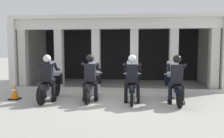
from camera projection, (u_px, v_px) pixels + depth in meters
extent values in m
plane|color=#A8A59E|center=(118.00, 86.00, 10.95)|extent=(80.00, 80.00, 0.00)
cube|color=black|center=(120.00, 53.00, 13.58)|extent=(9.45, 0.24, 3.10)
cube|color=silver|center=(115.00, 24.00, 9.97)|extent=(9.45, 0.36, 0.44)
cube|color=silver|center=(118.00, 22.00, 11.62)|extent=(9.45, 4.08, 0.16)
cube|color=silver|center=(32.00, 54.00, 12.19)|extent=(0.30, 4.08, 3.10)
cube|color=silver|center=(211.00, 54.00, 11.31)|extent=(0.30, 4.08, 3.10)
cube|color=beige|center=(24.00, 59.00, 10.50)|extent=(0.35, 0.36, 2.66)
cube|color=beige|center=(59.00, 59.00, 10.33)|extent=(0.35, 0.36, 2.66)
cube|color=beige|center=(96.00, 59.00, 10.17)|extent=(0.35, 0.36, 2.66)
cube|color=beige|center=(134.00, 59.00, 10.01)|extent=(0.35, 0.36, 2.66)
cube|color=beige|center=(173.00, 60.00, 9.85)|extent=(0.35, 0.36, 2.66)
cube|color=beige|center=(214.00, 60.00, 9.69)|extent=(0.35, 0.36, 2.66)
cube|color=#B7B5AD|center=(114.00, 90.00, 9.70)|extent=(9.05, 0.24, 0.12)
cylinder|color=black|center=(57.00, 88.00, 8.60)|extent=(0.09, 0.64, 0.64)
cylinder|color=black|center=(42.00, 95.00, 7.21)|extent=(0.09, 0.64, 0.64)
cube|color=black|center=(56.00, 82.00, 8.58)|extent=(0.14, 0.44, 0.08)
cube|color=silver|center=(49.00, 90.00, 7.85)|extent=(0.28, 0.44, 0.28)
cube|color=black|center=(50.00, 86.00, 7.89)|extent=(0.18, 1.24, 0.16)
ellipsoid|color=#1E2338|center=(52.00, 80.00, 8.09)|extent=(0.26, 0.48, 0.22)
cube|color=black|center=(48.00, 85.00, 7.70)|extent=(0.24, 0.52, 0.10)
cube|color=black|center=(42.00, 89.00, 7.25)|extent=(0.16, 0.48, 0.10)
cylinder|color=silver|center=(56.00, 82.00, 8.52)|extent=(0.05, 0.24, 0.53)
cube|color=black|center=(55.00, 78.00, 8.45)|extent=(0.52, 0.16, 0.44)
sphere|color=silver|center=(56.00, 77.00, 8.54)|extent=(0.18, 0.18, 0.18)
cube|color=silver|center=(55.00, 68.00, 8.40)|extent=(0.40, 0.14, 0.54)
cylinder|color=silver|center=(54.00, 73.00, 8.33)|extent=(0.62, 0.04, 0.04)
cylinder|color=silver|center=(49.00, 98.00, 7.50)|extent=(0.07, 0.55, 0.07)
cube|color=black|center=(47.00, 73.00, 7.65)|extent=(0.36, 0.22, 0.60)
cube|color=#591414|center=(48.00, 72.00, 7.77)|extent=(0.05, 0.02, 0.32)
sphere|color=tan|center=(47.00, 59.00, 7.63)|extent=(0.21, 0.21, 0.21)
sphere|color=silver|center=(47.00, 58.00, 7.63)|extent=(0.26, 0.26, 0.26)
cylinder|color=black|center=(52.00, 82.00, 7.68)|extent=(0.26, 0.29, 0.17)
cylinder|color=black|center=(53.00, 90.00, 7.70)|extent=(0.12, 0.12, 0.53)
cube|color=black|center=(54.00, 100.00, 7.73)|extent=(0.11, 0.26, 0.12)
cylinder|color=black|center=(44.00, 82.00, 7.71)|extent=(0.26, 0.29, 0.17)
cylinder|color=black|center=(42.00, 90.00, 7.74)|extent=(0.12, 0.12, 0.53)
cube|color=black|center=(42.00, 99.00, 7.77)|extent=(0.11, 0.26, 0.12)
cylinder|color=black|center=(56.00, 67.00, 7.84)|extent=(0.19, 0.48, 0.31)
sphere|color=black|center=(59.00, 70.00, 8.06)|extent=(0.09, 0.09, 0.09)
cylinder|color=black|center=(43.00, 67.00, 7.88)|extent=(0.19, 0.48, 0.31)
sphere|color=black|center=(45.00, 69.00, 8.10)|extent=(0.09, 0.09, 0.09)
cylinder|color=black|center=(95.00, 87.00, 8.67)|extent=(0.09, 0.64, 0.64)
cylinder|color=black|center=(87.00, 95.00, 7.28)|extent=(0.09, 0.64, 0.64)
cube|color=black|center=(95.00, 82.00, 8.65)|extent=(0.14, 0.44, 0.08)
cube|color=silver|center=(91.00, 89.00, 7.92)|extent=(0.28, 0.44, 0.28)
cube|color=black|center=(91.00, 86.00, 7.96)|extent=(0.18, 1.24, 0.16)
ellipsoid|color=#1E2338|center=(92.00, 80.00, 8.16)|extent=(0.26, 0.48, 0.22)
cube|color=black|center=(90.00, 84.00, 7.77)|extent=(0.24, 0.52, 0.10)
cube|color=black|center=(88.00, 89.00, 7.32)|extent=(0.16, 0.48, 0.10)
cylinder|color=silver|center=(94.00, 81.00, 8.59)|extent=(0.05, 0.24, 0.53)
cube|color=black|center=(94.00, 78.00, 8.52)|extent=(0.52, 0.16, 0.44)
sphere|color=silver|center=(95.00, 77.00, 8.61)|extent=(0.18, 0.18, 0.18)
cube|color=silver|center=(94.00, 68.00, 8.46)|extent=(0.40, 0.14, 0.54)
cylinder|color=silver|center=(94.00, 73.00, 8.40)|extent=(0.62, 0.04, 0.04)
cylinder|color=silver|center=(93.00, 97.00, 7.57)|extent=(0.07, 0.55, 0.07)
cube|color=black|center=(90.00, 73.00, 7.72)|extent=(0.36, 0.22, 0.60)
cube|color=#14193F|center=(91.00, 72.00, 7.84)|extent=(0.05, 0.02, 0.32)
sphere|color=#936B51|center=(90.00, 59.00, 7.70)|extent=(0.21, 0.21, 0.21)
sphere|color=black|center=(90.00, 58.00, 7.70)|extent=(0.26, 0.26, 0.26)
cylinder|color=black|center=(94.00, 82.00, 7.75)|extent=(0.26, 0.29, 0.17)
cylinder|color=black|center=(96.00, 90.00, 7.77)|extent=(0.12, 0.12, 0.53)
cube|color=black|center=(96.00, 99.00, 7.80)|extent=(0.11, 0.26, 0.12)
cylinder|color=black|center=(86.00, 82.00, 7.78)|extent=(0.26, 0.29, 0.17)
cylinder|color=black|center=(85.00, 90.00, 7.81)|extent=(0.12, 0.12, 0.53)
cube|color=black|center=(85.00, 99.00, 7.84)|extent=(0.11, 0.26, 0.12)
cylinder|color=black|center=(98.00, 67.00, 7.91)|extent=(0.19, 0.48, 0.31)
sphere|color=black|center=(100.00, 69.00, 8.12)|extent=(0.09, 0.09, 0.09)
cylinder|color=black|center=(85.00, 67.00, 7.95)|extent=(0.19, 0.48, 0.31)
sphere|color=black|center=(85.00, 69.00, 8.17)|extent=(0.09, 0.09, 0.09)
cylinder|color=black|center=(132.00, 89.00, 8.39)|extent=(0.09, 0.64, 0.64)
cylinder|color=black|center=(132.00, 96.00, 7.00)|extent=(0.09, 0.64, 0.64)
cube|color=black|center=(132.00, 83.00, 8.37)|extent=(0.14, 0.44, 0.08)
cube|color=silver|center=(132.00, 91.00, 7.64)|extent=(0.28, 0.44, 0.28)
cube|color=black|center=(132.00, 87.00, 7.68)|extent=(0.18, 1.24, 0.16)
ellipsoid|color=#B2B2B7|center=(132.00, 81.00, 7.88)|extent=(0.26, 0.48, 0.22)
cube|color=black|center=(132.00, 86.00, 7.49)|extent=(0.24, 0.52, 0.10)
cube|color=black|center=(132.00, 90.00, 7.04)|extent=(0.16, 0.48, 0.10)
cylinder|color=silver|center=(132.00, 82.00, 8.31)|extent=(0.05, 0.24, 0.53)
cube|color=black|center=(132.00, 79.00, 8.24)|extent=(0.52, 0.16, 0.44)
sphere|color=silver|center=(132.00, 78.00, 8.33)|extent=(0.18, 0.18, 0.18)
cube|color=silver|center=(132.00, 69.00, 8.19)|extent=(0.40, 0.14, 0.54)
cylinder|color=silver|center=(132.00, 74.00, 8.12)|extent=(0.62, 0.04, 0.04)
cylinder|color=silver|center=(136.00, 99.00, 7.30)|extent=(0.07, 0.55, 0.07)
cube|color=black|center=(132.00, 74.00, 7.44)|extent=(0.36, 0.22, 0.60)
cube|color=black|center=(132.00, 73.00, 7.56)|extent=(0.05, 0.02, 0.32)
sphere|color=tan|center=(132.00, 60.00, 7.42)|extent=(0.21, 0.21, 0.21)
sphere|color=silver|center=(132.00, 59.00, 7.42)|extent=(0.26, 0.26, 0.26)
cylinder|color=black|center=(136.00, 83.00, 7.47)|extent=(0.26, 0.29, 0.17)
cylinder|color=black|center=(138.00, 91.00, 7.49)|extent=(0.12, 0.12, 0.53)
cube|color=black|center=(138.00, 101.00, 7.53)|extent=(0.11, 0.26, 0.12)
cylinder|color=black|center=(128.00, 83.00, 7.50)|extent=(0.26, 0.29, 0.17)
cylinder|color=black|center=(126.00, 91.00, 7.53)|extent=(0.12, 0.12, 0.53)
cube|color=black|center=(126.00, 101.00, 7.56)|extent=(0.11, 0.26, 0.12)
cylinder|color=black|center=(139.00, 67.00, 7.63)|extent=(0.19, 0.48, 0.31)
sphere|color=black|center=(140.00, 70.00, 7.85)|extent=(0.09, 0.09, 0.09)
cylinder|color=black|center=(126.00, 67.00, 7.68)|extent=(0.19, 0.48, 0.31)
sphere|color=black|center=(125.00, 70.00, 7.90)|extent=(0.09, 0.09, 0.09)
cylinder|color=black|center=(172.00, 89.00, 8.21)|extent=(0.09, 0.64, 0.64)
cylinder|color=black|center=(179.00, 97.00, 6.82)|extent=(0.09, 0.64, 0.64)
cube|color=black|center=(172.00, 84.00, 8.19)|extent=(0.14, 0.44, 0.08)
cube|color=silver|center=(176.00, 92.00, 7.46)|extent=(0.28, 0.44, 0.28)
cube|color=black|center=(175.00, 88.00, 7.50)|extent=(0.18, 1.24, 0.16)
ellipsoid|color=#B2B2B7|center=(174.00, 81.00, 7.70)|extent=(0.26, 0.48, 0.22)
cube|color=black|center=(176.00, 86.00, 7.31)|extent=(0.24, 0.52, 0.10)
cube|color=black|center=(179.00, 91.00, 6.86)|extent=(0.16, 0.48, 0.10)
cylinder|color=silver|center=(172.00, 83.00, 8.13)|extent=(0.05, 0.24, 0.53)
cube|color=black|center=(173.00, 79.00, 8.06)|extent=(0.52, 0.16, 0.44)
sphere|color=silver|center=(172.00, 79.00, 8.16)|extent=(0.18, 0.18, 0.18)
cube|color=silver|center=(173.00, 69.00, 8.01)|extent=(0.40, 0.14, 0.54)
cylinder|color=silver|center=(173.00, 74.00, 7.94)|extent=(0.62, 0.04, 0.04)
cylinder|color=silver|center=(181.00, 100.00, 7.12)|extent=(0.07, 0.55, 0.07)
cube|color=black|center=(177.00, 74.00, 7.26)|extent=(0.36, 0.22, 0.60)
cube|color=#14193F|center=(176.00, 73.00, 7.38)|extent=(0.05, 0.02, 0.32)
sphere|color=tan|center=(177.00, 60.00, 7.24)|extent=(0.21, 0.21, 0.21)
sphere|color=black|center=(177.00, 59.00, 7.24)|extent=(0.26, 0.26, 0.26)
cylinder|color=black|center=(181.00, 84.00, 7.29)|extent=(0.26, 0.29, 0.17)
cylinder|color=black|center=(183.00, 92.00, 7.31)|extent=(0.12, 0.12, 0.53)
cube|color=black|center=(182.00, 102.00, 7.35)|extent=(0.11, 0.26, 0.12)
cylinder|color=black|center=(172.00, 84.00, 7.32)|extent=(0.26, 0.29, 0.17)
cylinder|color=black|center=(170.00, 92.00, 7.35)|extent=(0.12, 0.12, 0.53)
cube|color=black|center=(170.00, 102.00, 7.38)|extent=(0.11, 0.26, 0.12)
cylinder|color=black|center=(183.00, 68.00, 7.45)|extent=(0.19, 0.48, 0.31)
sphere|color=black|center=(182.00, 71.00, 7.67)|extent=(0.09, 0.09, 0.09)
cylinder|color=black|center=(169.00, 68.00, 7.50)|extent=(0.19, 0.48, 0.31)
sphere|color=black|center=(167.00, 70.00, 7.72)|extent=(0.09, 0.09, 0.09)
cube|color=black|center=(15.00, 99.00, 8.04)|extent=(0.34, 0.34, 0.04)
cone|color=orange|center=(14.00, 91.00, 8.02)|extent=(0.28, 0.28, 0.55)
cylinder|color=white|center=(14.00, 90.00, 8.01)|extent=(0.17, 0.17, 0.06)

